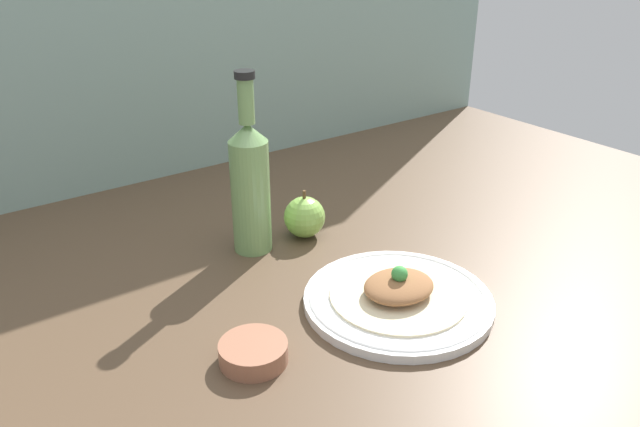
% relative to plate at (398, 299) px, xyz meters
% --- Properties ---
extents(ground_plane, '(1.80, 1.10, 0.04)m').
position_rel_plate_xyz_m(ground_plane, '(-0.00, 0.15, -0.03)').
color(ground_plane, brown).
extents(plate, '(0.28, 0.28, 0.02)m').
position_rel_plate_xyz_m(plate, '(0.00, 0.00, 0.00)').
color(plate, white).
rests_on(plate, ground_plane).
extents(plated_food, '(0.20, 0.20, 0.05)m').
position_rel_plate_xyz_m(plated_food, '(0.00, -0.00, 0.02)').
color(plated_food, beige).
rests_on(plated_food, plate).
extents(cider_bottle, '(0.07, 0.07, 0.31)m').
position_rel_plate_xyz_m(cider_bottle, '(-0.08, 0.27, 0.11)').
color(cider_bottle, '#729E5B').
rests_on(cider_bottle, ground_plane).
extents(apple, '(0.07, 0.07, 0.09)m').
position_rel_plate_xyz_m(apple, '(0.01, 0.26, 0.03)').
color(apple, '#84B74C').
rests_on(apple, ground_plane).
extents(dipping_bowl, '(0.09, 0.09, 0.03)m').
position_rel_plate_xyz_m(dipping_bowl, '(-0.24, 0.01, 0.00)').
color(dipping_bowl, '#996047').
rests_on(dipping_bowl, ground_plane).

